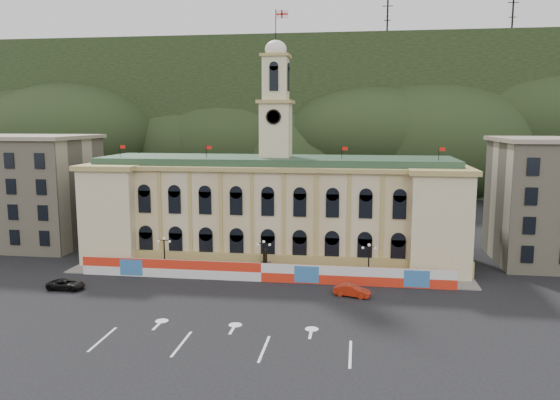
# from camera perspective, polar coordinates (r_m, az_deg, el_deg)

# --- Properties ---
(ground) EXTENTS (260.00, 260.00, 0.00)m
(ground) POSITION_cam_1_polar(r_m,az_deg,el_deg) (58.99, -4.58, -12.70)
(ground) COLOR black
(ground) RESTS_ON ground
(lane_markings) EXTENTS (26.00, 10.00, 0.02)m
(lane_markings) POSITION_cam_1_polar(r_m,az_deg,el_deg) (54.49, -5.77, -14.55)
(lane_markings) COLOR white
(lane_markings) RESTS_ON ground
(hill_ridge) EXTENTS (230.00, 80.00, 64.00)m
(hill_ridge) POSITION_cam_1_polar(r_m,az_deg,el_deg) (176.07, 4.19, 7.84)
(hill_ridge) COLOR black
(hill_ridge) RESTS_ON ground
(city_hall) EXTENTS (56.20, 17.60, 37.10)m
(city_hall) POSITION_cam_1_polar(r_m,az_deg,el_deg) (83.28, -0.47, -0.82)
(city_hall) COLOR beige
(city_hall) RESTS_ON ground
(side_building_left) EXTENTS (21.00, 17.00, 18.60)m
(side_building_left) POSITION_cam_1_polar(r_m,az_deg,el_deg) (101.76, -24.86, 0.93)
(side_building_left) COLOR tan
(side_building_left) RESTS_ON ground
(hoarding_fence) EXTENTS (50.00, 0.44, 2.50)m
(hoarding_fence) POSITION_cam_1_polar(r_m,az_deg,el_deg) (72.60, -1.91, -7.56)
(hoarding_fence) COLOR red
(hoarding_fence) RESTS_ON ground
(pavement) EXTENTS (56.00, 5.50, 0.16)m
(pavement) POSITION_cam_1_polar(r_m,az_deg,el_deg) (75.47, -1.59, -7.85)
(pavement) COLOR slate
(pavement) RESTS_ON ground
(statue) EXTENTS (1.40, 1.40, 3.72)m
(statue) POSITION_cam_1_polar(r_m,az_deg,el_deg) (75.41, -1.56, -6.99)
(statue) COLOR #595651
(statue) RESTS_ON ground
(lamp_left) EXTENTS (1.96, 0.44, 5.15)m
(lamp_left) POSITION_cam_1_polar(r_m,az_deg,el_deg) (77.55, -11.99, -5.30)
(lamp_left) COLOR black
(lamp_left) RESTS_ON ground
(lamp_center) EXTENTS (1.96, 0.44, 5.15)m
(lamp_center) POSITION_cam_1_polar(r_m,az_deg,el_deg) (73.97, -1.70, -5.79)
(lamp_center) COLOR black
(lamp_center) RESTS_ON ground
(lamp_right) EXTENTS (1.96, 0.44, 5.15)m
(lamp_right) POSITION_cam_1_polar(r_m,az_deg,el_deg) (72.96, 9.26, -6.10)
(lamp_right) COLOR black
(lamp_right) RESTS_ON ground
(red_sedan) EXTENTS (3.82, 5.19, 1.45)m
(red_sedan) POSITION_cam_1_polar(r_m,az_deg,el_deg) (67.40, 7.55, -9.36)
(red_sedan) COLOR #A21E0B
(red_sedan) RESTS_ON ground
(black_suv) EXTENTS (2.21, 4.74, 1.31)m
(black_suv) POSITION_cam_1_polar(r_m,az_deg,el_deg) (74.45, -21.44, -8.22)
(black_suv) COLOR black
(black_suv) RESTS_ON ground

